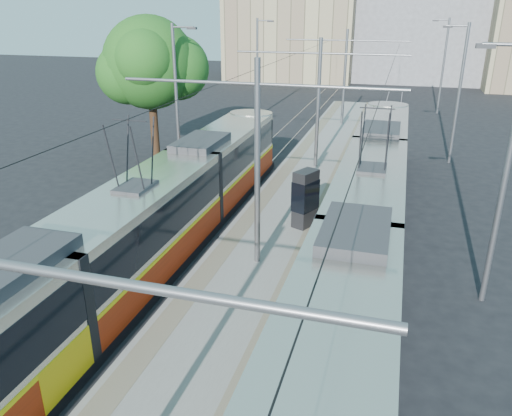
% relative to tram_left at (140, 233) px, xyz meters
% --- Properties ---
extents(platform, '(4.00, 50.00, 0.30)m').
position_rel_tram_left_xyz_m(platform, '(3.60, 10.74, -1.56)').
color(platform, gray).
rests_on(platform, ground).
extents(tactile_strip_left, '(0.70, 50.00, 0.01)m').
position_rel_tram_left_xyz_m(tactile_strip_left, '(2.15, 10.74, -1.40)').
color(tactile_strip_left, gray).
rests_on(tactile_strip_left, platform).
extents(tactile_strip_right, '(0.70, 50.00, 0.01)m').
position_rel_tram_left_xyz_m(tactile_strip_right, '(5.05, 10.74, -1.40)').
color(tactile_strip_right, gray).
rests_on(tactile_strip_right, platform).
extents(rails, '(8.71, 70.00, 0.03)m').
position_rel_tram_left_xyz_m(rails, '(3.60, 10.74, -1.69)').
color(rails, gray).
rests_on(rails, ground).
extents(tram_left, '(2.43, 27.96, 5.50)m').
position_rel_tram_left_xyz_m(tram_left, '(0.00, 0.00, 0.00)').
color(tram_left, black).
rests_on(tram_left, ground).
extents(tram_right, '(2.43, 29.34, 5.50)m').
position_rel_tram_left_xyz_m(tram_right, '(7.20, 4.17, 0.15)').
color(tram_right, black).
rests_on(tram_right, ground).
extents(catenary, '(9.20, 70.00, 7.00)m').
position_rel_tram_left_xyz_m(catenary, '(3.60, 7.90, 2.81)').
color(catenary, slate).
rests_on(catenary, platform).
extents(street_lamps, '(15.18, 38.22, 8.00)m').
position_rel_tram_left_xyz_m(street_lamps, '(3.60, 14.74, 2.47)').
color(street_lamps, slate).
rests_on(street_lamps, ground).
extents(shelter, '(1.05, 1.25, 2.37)m').
position_rel_tram_left_xyz_m(shelter, '(4.61, 5.30, -0.17)').
color(shelter, black).
rests_on(shelter, platform).
extents(tree, '(5.81, 5.37, 8.44)m').
position_rel_tram_left_xyz_m(tree, '(-5.79, 13.41, 4.00)').
color(tree, '#382314').
rests_on(tree, ground).
extents(building_left, '(16.32, 12.24, 13.04)m').
position_rel_tram_left_xyz_m(building_left, '(-6.40, 53.74, 4.82)').
color(building_left, tan).
rests_on(building_left, ground).
extents(building_centre, '(18.36, 14.28, 17.58)m').
position_rel_tram_left_xyz_m(building_centre, '(9.60, 57.74, 7.09)').
color(building_centre, gray).
rests_on(building_centre, ground).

